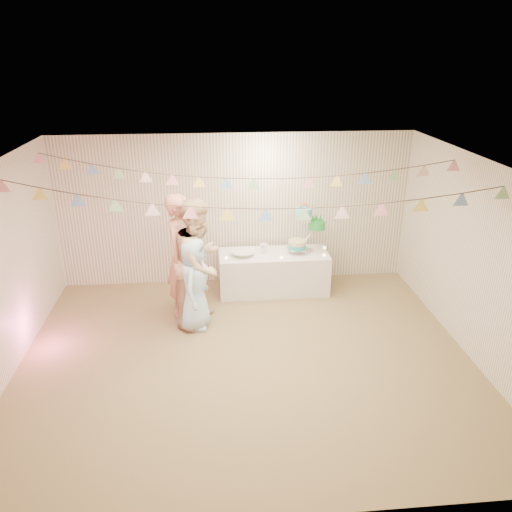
{
  "coord_description": "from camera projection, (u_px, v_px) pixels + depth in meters",
  "views": [
    {
      "loc": [
        -0.39,
        -5.65,
        3.85
      ],
      "look_at": [
        0.2,
        0.8,
        1.15
      ],
      "focal_mm": 35.0,
      "sensor_mm": 36.0,
      "label": 1
    }
  ],
  "objects": [
    {
      "name": "platter",
      "position": [
        243.0,
        251.0,
        8.22
      ],
      "size": [
        0.38,
        0.38,
        0.02
      ],
      "primitive_type": "cylinder",
      "color": "white",
      "rests_on": "table"
    },
    {
      "name": "bunting_back",
      "position": [
        239.0,
        167.0,
        6.82
      ],
      "size": [
        5.6,
        1.1,
        0.4
      ],
      "primitive_type": null,
      "color": "pink",
      "rests_on": "ceiling"
    },
    {
      "name": "cake_bottom",
      "position": [
        298.0,
        244.0,
        8.3
      ],
      "size": [
        0.31,
        0.31,
        0.15
      ],
      "primitive_type": null,
      "color": "teal",
      "rests_on": "cake_stand"
    },
    {
      "name": "person_adult_a",
      "position": [
        183.0,
        255.0,
        7.53
      ],
      "size": [
        0.71,
        0.83,
        1.92
      ],
      "primitive_type": "imported",
      "rotation": [
        0.0,
        0.0,
        1.15
      ],
      "color": "tan",
      "rests_on": "floor"
    },
    {
      "name": "person_adult_b",
      "position": [
        200.0,
        262.0,
        7.29
      ],
      "size": [
        1.09,
        1.17,
        1.92
      ],
      "primitive_type": "imported",
      "rotation": [
        0.0,
        0.0,
        1.06
      ],
      "color": "tan",
      "rests_on": "floor"
    },
    {
      "name": "back_wall",
      "position": [
        235.0,
        210.0,
        8.51
      ],
      "size": [
        6.0,
        6.0,
        0.0
      ],
      "primitive_type": "plane",
      "color": "silver",
      "rests_on": "ground"
    },
    {
      "name": "bunting_front",
      "position": [
        246.0,
        195.0,
        5.63
      ],
      "size": [
        5.6,
        0.9,
        0.36
      ],
      "primitive_type": null,
      "color": "#72A5E5",
      "rests_on": "ceiling"
    },
    {
      "name": "cake_middle",
      "position": [
        316.0,
        225.0,
        8.37
      ],
      "size": [
        0.27,
        0.27,
        0.22
      ],
      "primitive_type": null,
      "color": "green",
      "rests_on": "cake_stand"
    },
    {
      "name": "front_wall",
      "position": [
        269.0,
        400.0,
        3.91
      ],
      "size": [
        6.0,
        6.0,
        0.0
      ],
      "primitive_type": "plane",
      "color": "silver",
      "rests_on": "ground"
    },
    {
      "name": "table",
      "position": [
        273.0,
        272.0,
        8.47
      ],
      "size": [
        1.82,
        0.73,
        0.68
      ],
      "primitive_type": "cube",
      "color": "silver",
      "rests_on": "floor"
    },
    {
      "name": "ceiling",
      "position": [
        245.0,
        167.0,
        5.71
      ],
      "size": [
        6.0,
        6.0,
        0.0
      ],
      "primitive_type": "plane",
      "color": "white",
      "rests_on": "ground"
    },
    {
      "name": "right_wall",
      "position": [
        476.0,
        261.0,
        6.46
      ],
      "size": [
        5.0,
        5.0,
        0.0
      ],
      "primitive_type": "plane",
      "color": "silver",
      "rests_on": "ground"
    },
    {
      "name": "tealight_6",
      "position": [
        242.0,
        252.0,
        8.37
      ],
      "size": [
        0.04,
        0.04,
        0.03
      ],
      "primitive_type": "cylinder",
      "color": "#FFD88C",
      "rests_on": "table"
    },
    {
      "name": "floor",
      "position": [
        247.0,
        358.0,
        6.71
      ],
      "size": [
        6.0,
        6.0,
        0.0
      ],
      "primitive_type": "plane",
      "color": "brown",
      "rests_on": "ground"
    },
    {
      "name": "tealight_1",
      "position": [
        252.0,
        249.0,
        8.47
      ],
      "size": [
        0.04,
        0.04,
        0.03
      ],
      "primitive_type": "cylinder",
      "color": "#FFD88C",
      "rests_on": "table"
    },
    {
      "name": "tealight_3",
      "position": [
        292.0,
        247.0,
        8.56
      ],
      "size": [
        0.04,
        0.04,
        0.03
      ],
      "primitive_type": "cylinder",
      "color": "#FFD88C",
      "rests_on": "table"
    },
    {
      "name": "cake_stand",
      "position": [
        307.0,
        225.0,
        8.25
      ],
      "size": [
        0.71,
        0.42,
        0.8
      ],
      "primitive_type": null,
      "color": "silver",
      "rests_on": "table"
    },
    {
      "name": "tealight_0",
      "position": [
        226.0,
        258.0,
        8.13
      ],
      "size": [
        0.04,
        0.04,
        0.03
      ],
      "primitive_type": "cylinder",
      "color": "#FFD88C",
      "rests_on": "table"
    },
    {
      "name": "person_child",
      "position": [
        194.0,
        283.0,
        7.22
      ],
      "size": [
        0.59,
        0.77,
        1.41
      ],
      "primitive_type": "imported",
      "rotation": [
        0.0,
        0.0,
        1.34
      ],
      "color": "#ABD6F3",
      "rests_on": "floor"
    },
    {
      "name": "tealight_2",
      "position": [
        281.0,
        257.0,
        8.14
      ],
      "size": [
        0.04,
        0.04,
        0.03
      ],
      "primitive_type": "cylinder",
      "color": "#FFD88C",
      "rests_on": "table"
    },
    {
      "name": "tealight_5",
      "position": [
        325.0,
        247.0,
        8.55
      ],
      "size": [
        0.04,
        0.04,
        0.03
      ],
      "primitive_type": "cylinder",
      "color": "#FFD88C",
      "rests_on": "table"
    },
    {
      "name": "posy",
      "position": [
        264.0,
        244.0,
        8.31
      ],
      "size": [
        0.15,
        0.15,
        0.17
      ],
      "primitive_type": null,
      "color": "white",
      "rests_on": "table"
    },
    {
      "name": "tealight_4",
      "position": [
        324.0,
        255.0,
        8.24
      ],
      "size": [
        0.04,
        0.04,
        0.03
      ],
      "primitive_type": "cylinder",
      "color": "#FFD88C",
      "rests_on": "table"
    },
    {
      "name": "cake_top_tier",
      "position": [
        304.0,
        213.0,
        8.13
      ],
      "size": [
        0.25,
        0.25,
        0.19
      ],
      "primitive_type": null,
      "color": "#42C2D0",
      "rests_on": "cake_stand"
    }
  ]
}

